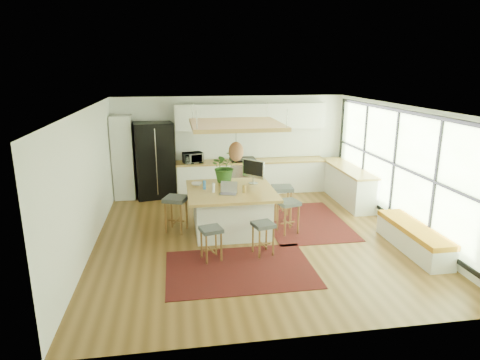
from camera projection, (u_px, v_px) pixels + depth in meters
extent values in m
plane|color=brown|center=(253.00, 235.00, 8.85)|extent=(7.00, 7.00, 0.00)
plane|color=white|center=(254.00, 107.00, 8.15)|extent=(7.00, 7.00, 0.00)
plane|color=white|center=(231.00, 144.00, 11.84)|extent=(6.50, 0.00, 6.50)
plane|color=white|center=(306.00, 243.00, 5.16)|extent=(6.50, 0.00, 6.50)
plane|color=white|center=(88.00, 181.00, 8.01)|extent=(0.00, 7.00, 7.00)
plane|color=white|center=(401.00, 168.00, 8.99)|extent=(0.00, 7.00, 7.00)
cube|color=white|center=(123.00, 158.00, 11.15)|extent=(0.55, 0.60, 2.25)
cube|color=white|center=(251.00, 177.00, 11.85)|extent=(4.20, 0.60, 0.88)
cube|color=#AA843C|center=(251.00, 161.00, 11.73)|extent=(4.24, 0.64, 0.05)
cube|color=white|center=(250.00, 144.00, 11.90)|extent=(4.20, 0.02, 0.80)
cube|color=white|center=(251.00, 116.00, 11.54)|extent=(4.20, 0.34, 0.70)
cube|color=white|center=(347.00, 185.00, 11.09)|extent=(0.60, 2.50, 0.88)
cube|color=#AA843C|center=(348.00, 168.00, 10.97)|extent=(0.64, 2.54, 0.05)
cube|color=black|center=(240.00, 269.00, 7.37)|extent=(2.60, 1.80, 0.01)
cube|color=black|center=(305.00, 222.00, 9.63)|extent=(1.80, 2.60, 0.01)
imported|color=#A5A5AA|center=(193.00, 157.00, 11.38)|extent=(0.57, 0.41, 0.35)
imported|color=#1E4C19|center=(225.00, 170.00, 9.45)|extent=(0.85, 0.90, 0.57)
imported|color=silver|center=(197.00, 184.00, 9.21)|extent=(0.26, 0.26, 0.06)
cylinder|color=#3883E0|center=(205.00, 185.00, 8.90)|extent=(0.07, 0.07, 0.19)
cylinder|color=silver|center=(213.00, 188.00, 8.69)|extent=(0.07, 0.07, 0.19)
cylinder|color=olive|center=(245.00, 189.00, 8.64)|extent=(0.07, 0.07, 0.19)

